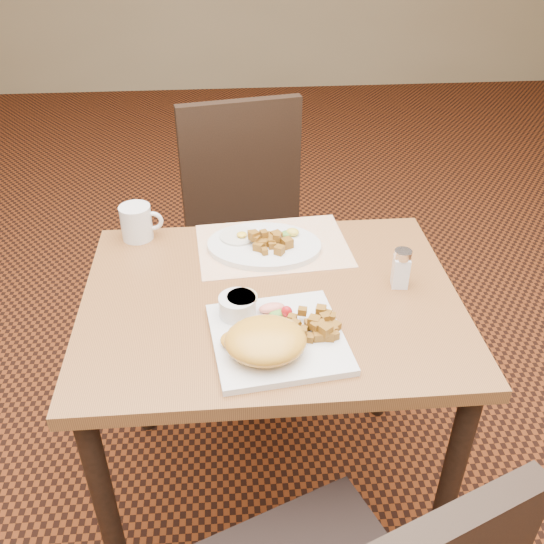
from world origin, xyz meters
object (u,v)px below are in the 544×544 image
Objects in this scene: chair_far at (250,232)px; plate_square at (278,338)px; table at (271,332)px; salt_shaker at (401,268)px; plate_oval at (264,246)px; coffee_mug at (137,222)px.

plate_square is (0.02, -0.83, 0.22)m from chair_far.
chair_far is at bearing 91.78° from table.
chair_far reaches higher than salt_shaker.
plate_square is 0.92× the size of plate_oval.
plate_oval is at bearing 148.82° from salt_shaker.
table is 0.20m from plate_square.
salt_shaker is 0.72m from coffee_mug.
table is 0.67m from chair_far.
table is 0.36m from salt_shaker.
table is at bearing -176.20° from salt_shaker.
table is 0.93× the size of chair_far.
plate_square is 0.38m from plate_oval.
salt_shaker is at bearing 30.37° from plate_square.
table is 9.00× the size of salt_shaker.
salt_shaker is (0.32, 0.02, 0.16)m from table.
salt_shaker is at bearing -31.18° from plate_oval.
coffee_mug reaches higher than plate_square.
chair_far is 8.37× the size of coffee_mug.
coffee_mug is (-0.66, 0.28, -0.00)m from salt_shaker.
chair_far reaches higher than plate_oval.
plate_oval reaches higher than plate_square.
salt_shaker reaches higher than table.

